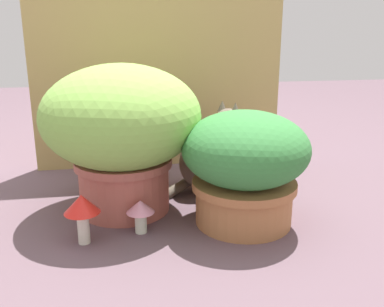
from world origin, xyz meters
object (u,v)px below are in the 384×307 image
at_px(mushroom_ornament_red, 82,208).
at_px(mushroom_ornament_pink, 140,210).
at_px(leafy_planter, 245,164).
at_px(grass_planter, 122,128).
at_px(cat, 212,155).

bearing_deg(mushroom_ornament_red, mushroom_ornament_pink, 13.84).
height_order(leafy_planter, mushroom_ornament_pink, leafy_planter).
xyz_separation_m(grass_planter, mushroom_ornament_pink, (0.04, -0.17, -0.20)).
height_order(grass_planter, mushroom_ornament_pink, grass_planter).
relative_size(leafy_planter, cat, 1.03).
height_order(grass_planter, mushroom_ornament_red, grass_planter).
xyz_separation_m(leafy_planter, mushroom_ornament_pink, (-0.31, -0.02, -0.12)).
xyz_separation_m(leafy_planter, mushroom_ornament_red, (-0.47, -0.06, -0.08)).
relative_size(cat, mushroom_ornament_red, 2.55).
bearing_deg(mushroom_ornament_red, leafy_planter, 6.98).
bearing_deg(grass_planter, mushroom_ornament_pink, -76.45).
bearing_deg(cat, grass_planter, -153.85).
bearing_deg(mushroom_ornament_pink, mushroom_ornament_red, -166.16).
bearing_deg(leafy_planter, mushroom_ornament_red, -173.02).
relative_size(grass_planter, mushroom_ornament_pink, 4.98).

